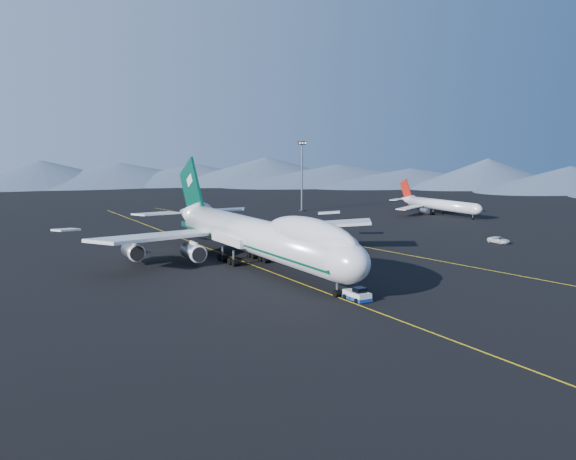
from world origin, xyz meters
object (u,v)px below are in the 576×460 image
boeing_747 (256,235)px  service_van (499,240)px  floodlight_mast (302,176)px  pushback_tug (357,296)px  second_jet (438,205)px

boeing_747 → service_van: 60.01m
boeing_747 → floodlight_mast: 94.74m
boeing_747 → floodlight_mast: (55.25, 76.75, 5.69)m
boeing_747 → pushback_tug: 30.02m
pushback_tug → floodlight_mast: bearing=64.2°
boeing_747 → second_jet: bearing=28.2°
second_jet → pushback_tug: bearing=-149.9°
pushback_tug → second_jet: second_jet is taller
service_van → floodlight_mast: 80.34m
service_van → floodlight_mast: (-4.48, 79.48, 10.79)m
pushback_tug → service_van: 64.11m
boeing_747 → service_van: bearing=-2.6°
boeing_747 → floodlight_mast: bearing=54.3°
pushback_tug → second_jet: size_ratio=0.13×
service_van → pushback_tug: bearing=-156.8°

